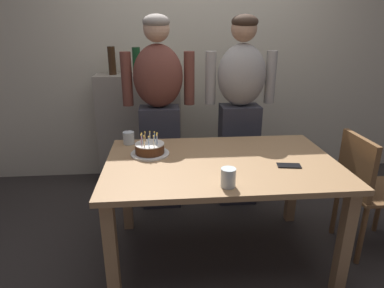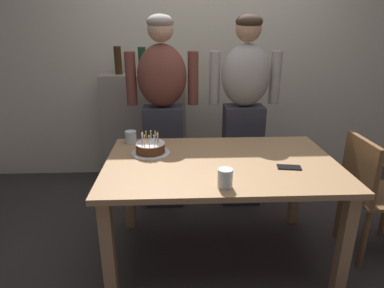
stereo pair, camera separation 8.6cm
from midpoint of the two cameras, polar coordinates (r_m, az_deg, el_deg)
name	(u,v)px [view 1 (the left image)]	position (r m, az deg, el deg)	size (l,w,h in m)	color
ground_plane	(218,254)	(2.53, 3.56, -18.56)	(10.00, 10.00, 0.00)	#332D2B
back_wall	(198,54)	(3.54, 0.24, 15.39)	(5.20, 0.10, 2.60)	beige
dining_table	(221,174)	(2.19, 3.91, -5.26)	(1.50, 0.96, 0.74)	#A37A51
birthday_cake	(150,149)	(2.26, -8.41, -0.93)	(0.26, 0.26, 0.15)	white
water_glass_near	(129,138)	(2.50, -11.89, 1.04)	(0.08, 0.08, 0.09)	silver
water_glass_far	(228,178)	(1.80, 4.94, -5.82)	(0.08, 0.08, 0.11)	silver
cell_phone	(289,166)	(2.14, 15.36, -3.64)	(0.14, 0.07, 0.01)	black
person_man_bearded	(159,112)	(2.84, -6.55, 5.47)	(0.61, 0.27, 1.66)	#33333D
person_woman_cardigan	(240,111)	(2.91, 7.47, 5.75)	(0.61, 0.27, 1.66)	#33333D
dining_chair	(366,185)	(2.62, 27.14, -6.28)	(0.42, 0.42, 0.87)	brown
shelf_cabinet	(140,128)	(3.45, -9.67, 2.68)	(0.83, 0.30, 1.39)	#9E9384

